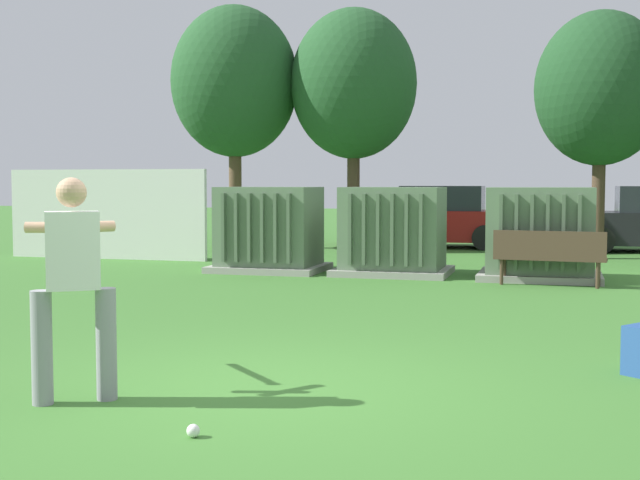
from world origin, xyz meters
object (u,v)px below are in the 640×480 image
object	(u,v)px
transformer_west	(269,230)
park_bench	(549,254)
batter	(73,276)
transformer_mid_west	(393,232)
transformer_mid_east	(540,235)
sports_ball	(193,431)
parked_car_leftmost	(438,219)

from	to	relation	value
transformer_west	park_bench	xyz separation A→B (m)	(5.23, -1.05, -0.25)
batter	transformer_mid_west	bearing A→B (deg)	86.05
transformer_west	transformer_mid_west	bearing A→B (deg)	0.98
transformer_mid_east	transformer_west	bearing A→B (deg)	179.61
transformer_west	park_bench	size ratio (longest dim) A/B	1.15
transformer_west	transformer_mid_west	xyz separation A→B (m)	(2.41, 0.04, 0.00)
transformer_mid_west	batter	world-z (taller)	batter
park_bench	sports_ball	world-z (taller)	park_bench
transformer_west	transformer_mid_east	world-z (taller)	same
transformer_mid_west	sports_ball	bearing A→B (deg)	-86.54
transformer_mid_west	parked_car_leftmost	xyz separation A→B (m)	(-0.11, 6.96, -0.04)
park_bench	parked_car_leftmost	world-z (taller)	parked_car_leftmost
parked_car_leftmost	transformer_west	bearing A→B (deg)	-108.22
batter	sports_ball	world-z (taller)	batter
parked_car_leftmost	transformer_mid_west	bearing A→B (deg)	-89.10
transformer_mid_east	park_bench	xyz separation A→B (m)	(0.17, -1.02, -0.25)
batter	sports_ball	xyz separation A→B (m)	(1.30, -0.65, -0.93)
transformer_west	transformer_mid_east	xyz separation A→B (m)	(5.06, -0.03, 0.00)
transformer_west	batter	world-z (taller)	batter
transformer_mid_east	parked_car_leftmost	world-z (taller)	same
transformer_mid_west	parked_car_leftmost	size ratio (longest dim) A/B	0.50
transformer_mid_west	transformer_mid_east	bearing A→B (deg)	-1.64
batter	parked_car_leftmost	world-z (taller)	batter
transformer_mid_west	transformer_mid_east	world-z (taller)	same
park_bench	batter	size ratio (longest dim) A/B	1.05
park_bench	transformer_mid_west	bearing A→B (deg)	158.83
transformer_west	parked_car_leftmost	xyz separation A→B (m)	(2.30, 7.00, -0.04)
transformer_mid_east	park_bench	distance (m)	1.06
transformer_mid_west	batter	size ratio (longest dim) A/B	1.21
park_bench	sports_ball	size ratio (longest dim) A/B	20.34
transformer_mid_east	sports_ball	size ratio (longest dim) A/B	23.33
transformer_mid_west	batter	xyz separation A→B (m)	(-0.67, -9.71, 0.19)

